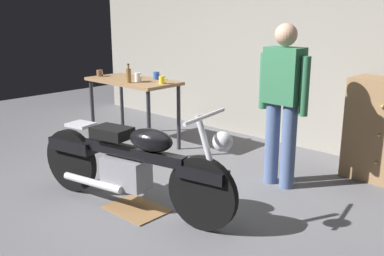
{
  "coord_description": "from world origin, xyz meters",
  "views": [
    {
      "loc": [
        2.84,
        -2.42,
        1.79
      ],
      "look_at": [
        -0.05,
        0.7,
        0.65
      ],
      "focal_mm": 41.17,
      "sensor_mm": 36.0,
      "label": 1
    }
  ],
  "objects_px": {
    "mug_white_ceramic": "(138,77)",
    "mug_yellow_tall": "(162,80)",
    "person_standing": "(283,99)",
    "mug_blue_enamel": "(156,76)",
    "motorcycle": "(131,162)",
    "bottle": "(129,75)",
    "mug_brown_stoneware": "(100,73)"
  },
  "relations": [
    {
      "from": "motorcycle",
      "to": "mug_brown_stoneware",
      "type": "distance_m",
      "value": 2.47
    },
    {
      "from": "mug_white_ceramic",
      "to": "mug_blue_enamel",
      "type": "bearing_deg",
      "value": 81.61
    },
    {
      "from": "mug_blue_enamel",
      "to": "mug_brown_stoneware",
      "type": "bearing_deg",
      "value": -157.01
    },
    {
      "from": "person_standing",
      "to": "mug_white_ceramic",
      "type": "height_order",
      "value": "person_standing"
    },
    {
      "from": "person_standing",
      "to": "mug_brown_stoneware",
      "type": "bearing_deg",
      "value": 6.6
    },
    {
      "from": "mug_blue_enamel",
      "to": "mug_yellow_tall",
      "type": "xyz_separation_m",
      "value": [
        0.31,
        -0.19,
        -0.0
      ]
    },
    {
      "from": "motorcycle",
      "to": "mug_blue_enamel",
      "type": "height_order",
      "value": "mug_blue_enamel"
    },
    {
      "from": "person_standing",
      "to": "mug_blue_enamel",
      "type": "height_order",
      "value": "person_standing"
    },
    {
      "from": "mug_yellow_tall",
      "to": "mug_blue_enamel",
      "type": "bearing_deg",
      "value": 148.47
    },
    {
      "from": "mug_white_ceramic",
      "to": "mug_yellow_tall",
      "type": "bearing_deg",
      "value": 14.61
    },
    {
      "from": "mug_white_ceramic",
      "to": "bottle",
      "type": "distance_m",
      "value": 0.15
    },
    {
      "from": "mug_white_ceramic",
      "to": "motorcycle",
      "type": "bearing_deg",
      "value": -42.93
    },
    {
      "from": "mug_yellow_tall",
      "to": "bottle",
      "type": "bearing_deg",
      "value": -147.23
    },
    {
      "from": "person_standing",
      "to": "mug_brown_stoneware",
      "type": "distance_m",
      "value": 2.8
    },
    {
      "from": "mug_blue_enamel",
      "to": "mug_yellow_tall",
      "type": "distance_m",
      "value": 0.37
    },
    {
      "from": "person_standing",
      "to": "mug_brown_stoneware",
      "type": "height_order",
      "value": "person_standing"
    },
    {
      "from": "mug_white_ceramic",
      "to": "mug_brown_stoneware",
      "type": "bearing_deg",
      "value": -175.98
    },
    {
      "from": "mug_blue_enamel",
      "to": "motorcycle",
      "type": "bearing_deg",
      "value": -49.64
    },
    {
      "from": "motorcycle",
      "to": "mug_white_ceramic",
      "type": "distance_m",
      "value": 1.91
    },
    {
      "from": "mug_yellow_tall",
      "to": "mug_brown_stoneware",
      "type": "height_order",
      "value": "mug_yellow_tall"
    },
    {
      "from": "mug_blue_enamel",
      "to": "mug_yellow_tall",
      "type": "height_order",
      "value": "mug_blue_enamel"
    },
    {
      "from": "motorcycle",
      "to": "mug_blue_enamel",
      "type": "bearing_deg",
      "value": 119.93
    },
    {
      "from": "motorcycle",
      "to": "bottle",
      "type": "relative_size",
      "value": 8.99
    },
    {
      "from": "mug_white_ceramic",
      "to": "bottle",
      "type": "relative_size",
      "value": 0.5
    },
    {
      "from": "person_standing",
      "to": "mug_yellow_tall",
      "type": "bearing_deg",
      "value": 4.64
    },
    {
      "from": "mug_blue_enamel",
      "to": "bottle",
      "type": "relative_size",
      "value": 0.49
    },
    {
      "from": "motorcycle",
      "to": "mug_brown_stoneware",
      "type": "xyz_separation_m",
      "value": [
        -2.1,
        1.2,
        0.49
      ]
    },
    {
      "from": "mug_brown_stoneware",
      "to": "mug_white_ceramic",
      "type": "xyz_separation_m",
      "value": [
        0.75,
        0.05,
        0.01
      ]
    },
    {
      "from": "mug_blue_enamel",
      "to": "mug_brown_stoneware",
      "type": "relative_size",
      "value": 0.99
    },
    {
      "from": "bottle",
      "to": "mug_yellow_tall",
      "type": "bearing_deg",
      "value": 32.77
    },
    {
      "from": "mug_blue_enamel",
      "to": "mug_brown_stoneware",
      "type": "distance_m",
      "value": 0.86
    },
    {
      "from": "motorcycle",
      "to": "mug_yellow_tall",
      "type": "height_order",
      "value": "same"
    }
  ]
}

